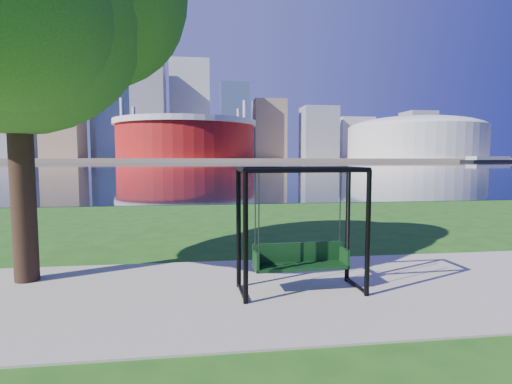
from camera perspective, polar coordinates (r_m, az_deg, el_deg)
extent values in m
plane|color=#1E5114|center=(7.24, 0.45, -12.86)|extent=(900.00, 900.00, 0.00)
cube|color=#9E937F|center=(6.77, 1.07, -14.02)|extent=(120.00, 4.00, 0.03)
cube|color=black|center=(108.85, -7.23, 3.68)|extent=(900.00, 180.00, 0.02)
cube|color=#937F60|center=(312.83, -7.58, 4.61)|extent=(900.00, 228.00, 2.00)
cylinder|color=maroon|center=(242.24, -9.95, 7.36)|extent=(80.00, 80.00, 22.00)
cylinder|color=silver|center=(242.84, -9.98, 9.60)|extent=(83.00, 83.00, 3.00)
cylinder|color=silver|center=(262.40, -2.53, 8.32)|extent=(2.00, 2.00, 32.00)
cylinder|color=silver|center=(264.65, -17.01, 8.09)|extent=(2.00, 2.00, 32.00)
cylinder|color=silver|center=(227.29, -18.56, 8.61)|extent=(2.00, 2.00, 32.00)
cylinder|color=silver|center=(224.66, -1.63, 8.90)|extent=(2.00, 2.00, 32.00)
cylinder|color=beige|center=(277.61, 21.75, 6.55)|extent=(84.00, 84.00, 20.00)
ellipsoid|color=beige|center=(278.07, 21.81, 8.41)|extent=(84.00, 84.00, 15.12)
cube|color=gray|center=(347.35, -31.75, 9.24)|extent=(28.00, 28.00, 62.00)
cube|color=#998466|center=(325.37, -26.00, 12.13)|extent=(26.00, 26.00, 88.00)
cube|color=slate|center=(342.21, -19.78, 12.54)|extent=(30.00, 24.00, 95.00)
cube|color=gray|center=(316.29, -15.07, 11.21)|extent=(24.00, 24.00, 72.00)
cube|color=silver|center=(344.25, -9.37, 11.45)|extent=(32.00, 28.00, 80.00)
cube|color=slate|center=(319.19, -3.08, 10.04)|extent=(22.00, 22.00, 58.00)
cube|color=#998466|center=(337.36, 1.86, 8.92)|extent=(26.00, 26.00, 48.00)
cube|color=gray|center=(336.48, 8.95, 8.36)|extent=(28.00, 24.00, 42.00)
cube|color=silver|center=(372.96, 13.77, 7.47)|extent=(30.00, 26.00, 36.00)
cube|color=gray|center=(376.56, 22.07, 7.53)|extent=(24.00, 24.00, 40.00)
cube|color=#998466|center=(410.08, 25.89, 6.60)|extent=(26.00, 26.00, 32.00)
sphere|color=#998466|center=(335.08, -26.32, 20.19)|extent=(10.00, 10.00, 10.00)
cylinder|color=black|center=(5.95, -1.50, -6.70)|extent=(0.08, 0.08, 2.03)
cylinder|color=black|center=(6.52, 15.70, -5.87)|extent=(0.08, 0.08, 2.03)
cylinder|color=black|center=(6.72, -2.50, -5.36)|extent=(0.08, 0.08, 2.03)
cylinder|color=black|center=(7.23, 12.97, -4.76)|extent=(0.08, 0.08, 2.03)
cylinder|color=black|center=(6.05, 7.61, 3.11)|extent=(1.94, 0.15, 0.08)
cylinder|color=black|center=(6.81, 5.59, 3.33)|extent=(1.94, 0.15, 0.08)
cylinder|color=black|center=(6.22, -2.06, 3.20)|extent=(0.11, 0.80, 0.08)
cylinder|color=black|center=(6.58, -2.00, -14.08)|extent=(0.09, 0.79, 0.06)
cylinder|color=black|center=(6.77, 14.44, 3.19)|extent=(0.11, 0.80, 0.08)
cylinder|color=black|center=(7.09, 14.10, -12.80)|extent=(0.09, 0.79, 0.06)
cube|color=black|center=(6.66, 6.41, -10.53)|extent=(1.56, 0.46, 0.05)
cube|color=black|center=(6.78, 6.01, -8.57)|extent=(1.54, 0.10, 0.33)
cube|color=black|center=(6.47, -0.02, -9.84)|extent=(0.06, 0.40, 0.30)
cube|color=black|center=(6.87, 12.45, -9.07)|extent=(0.06, 0.40, 0.30)
cylinder|color=#3A3A40|center=(6.16, 0.41, -3.19)|extent=(0.02, 0.02, 1.28)
cylinder|color=#3A3A40|center=(6.58, 12.98, -2.80)|extent=(0.02, 0.02, 1.28)
cylinder|color=#3A3A40|center=(6.48, -0.11, -2.79)|extent=(0.02, 0.02, 1.28)
cylinder|color=#3A3A40|center=(6.87, 11.92, -2.45)|extent=(0.02, 0.02, 1.28)
cylinder|color=black|center=(8.06, -30.46, 3.05)|extent=(0.41, 0.41, 4.09)
sphere|color=#2C5C1B|center=(8.48, -31.34, 22.23)|extent=(4.46, 4.46, 4.46)
sphere|color=#2C5C1B|center=(7.30, -31.73, 21.39)|extent=(2.97, 2.97, 2.97)
cube|color=black|center=(243.79, 30.24, 3.85)|extent=(32.10, 15.60, 1.24)
cube|color=#B6B5B1|center=(243.79, 30.25, 4.21)|extent=(25.70, 12.58, 1.86)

